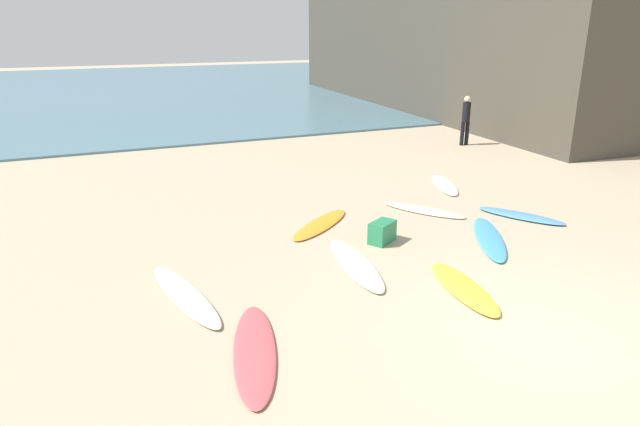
{
  "coord_description": "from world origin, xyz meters",
  "views": [
    {
      "loc": [
        -5.54,
        -4.93,
        4.16
      ],
      "look_at": [
        -0.93,
        5.45,
        0.3
      ],
      "focal_mm": 31.28,
      "sensor_mm": 36.0,
      "label": 1
    }
  ],
  "objects": [
    {
      "name": "ground_plane",
      "position": [
        0.0,
        0.0,
        0.0
      ],
      "size": [
        120.0,
        120.0,
        0.0
      ],
      "primitive_type": "plane",
      "color": "tan"
    },
    {
      "name": "ocean_water",
      "position": [
        0.0,
        34.95,
        0.04
      ],
      "size": [
        120.0,
        40.0,
        0.08
      ],
      "primitive_type": "cube",
      "color": "slate",
      "rests_on": "ground_plane"
    },
    {
      "name": "surfboard_0",
      "position": [
        1.89,
        3.3,
        0.04
      ],
      "size": [
        1.75,
        2.42,
        0.07
      ],
      "primitive_type": "ellipsoid",
      "rotation": [
        0.0,
        0.0,
        2.6
      ],
      "color": "#4496D3",
      "rests_on": "ground_plane"
    },
    {
      "name": "surfboard_1",
      "position": [
        -4.26,
        3.28,
        0.04
      ],
      "size": [
        0.93,
        2.63,
        0.09
      ],
      "primitive_type": "ellipsoid",
      "rotation": [
        0.0,
        0.0,
        3.32
      ],
      "color": "silver",
      "rests_on": "ground_plane"
    },
    {
      "name": "surfboard_2",
      "position": [
        -0.01,
        1.68,
        0.04
      ],
      "size": [
        0.92,
        2.12,
        0.08
      ],
      "primitive_type": "ellipsoid",
      "rotation": [
        0.0,
        0.0,
        -0.17
      ],
      "color": "yellow",
      "rests_on": "ground_plane"
    },
    {
      "name": "surfboard_3",
      "position": [
        1.71,
        5.39,
        0.03
      ],
      "size": [
        1.54,
        2.04,
        0.06
      ],
      "primitive_type": "ellipsoid",
      "rotation": [
        0.0,
        0.0,
        3.69
      ],
      "color": "#EBEAC4",
      "rests_on": "ground_plane"
    },
    {
      "name": "surfboard_4",
      "position": [
        -3.73,
        1.29,
        0.03
      ],
      "size": [
        1.25,
        2.53,
        0.07
      ],
      "primitive_type": "ellipsoid",
      "rotation": [
        0.0,
        0.0,
        -0.29
      ],
      "color": "#E05359",
      "rests_on": "ground_plane"
    },
    {
      "name": "surfboard_5",
      "position": [
        -1.19,
        3.26,
        0.04
      ],
      "size": [
        0.9,
        2.51,
        0.08
      ],
      "primitive_type": "ellipsoid",
      "rotation": [
        0.0,
        0.0,
        -0.14
      ],
      "color": "white",
      "rests_on": "ground_plane"
    },
    {
      "name": "surfboard_6",
      "position": [
        -0.91,
        5.46,
        0.03
      ],
      "size": [
        2.08,
        1.82,
        0.06
      ],
      "primitive_type": "ellipsoid",
      "rotation": [
        0.0,
        0.0,
        2.25
      ],
      "color": "orange",
      "rests_on": "ground_plane"
    },
    {
      "name": "surfboard_7",
      "position": [
        3.44,
        6.95,
        0.04
      ],
      "size": [
        1.29,
        2.1,
        0.07
      ],
      "primitive_type": "ellipsoid",
      "rotation": [
        0.0,
        0.0,
        -0.4
      ],
      "color": "white",
      "rests_on": "ground_plane"
    },
    {
      "name": "surfboard_8",
      "position": [
        3.46,
        4.11,
        0.04
      ],
      "size": [
        1.37,
        1.97,
        0.09
      ],
      "primitive_type": "ellipsoid",
      "rotation": [
        0.0,
        0.0,
        0.49
      ],
      "color": "#5094D7",
      "rests_on": "ground_plane"
    },
    {
      "name": "beachgoer_near",
      "position": [
        7.32,
        11.16,
        0.98
      ],
      "size": [
        0.34,
        0.3,
        1.76
      ],
      "rotation": [
        0.0,
        0.0,
        3.08
      ],
      "color": "black",
      "rests_on": "ground_plane"
    },
    {
      "name": "beach_cooler",
      "position": [
        -0.17,
        4.08,
        0.22
      ],
      "size": [
        0.66,
        0.58,
        0.44
      ],
      "primitive_type": "cube",
      "rotation": [
        0.0,
        0.0,
        3.66
      ],
      "color": "#287F51",
      "rests_on": "ground_plane"
    }
  ]
}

